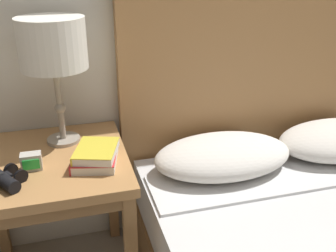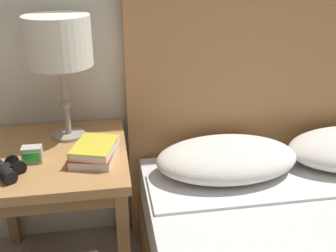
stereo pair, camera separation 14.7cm
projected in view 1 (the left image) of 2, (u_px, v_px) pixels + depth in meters
name	position (u px, v px, depth m)	size (l,w,h in m)	color
nightstand	(50.00, 177.00, 1.48)	(0.58, 0.58, 0.60)	#AD7A47
table_lamp	(53.00, 47.00, 1.43)	(0.25, 0.25, 0.49)	gray
book_on_nightstand	(95.00, 159.00, 1.41)	(0.19, 0.22, 0.04)	silver
book_stacked_on_top	(96.00, 151.00, 1.40)	(0.19, 0.21, 0.03)	silver
binoculars_pair	(3.00, 179.00, 1.28)	(0.16, 0.16, 0.05)	black
alarm_clock	(31.00, 162.00, 1.37)	(0.07, 0.05, 0.06)	#B7B2A8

